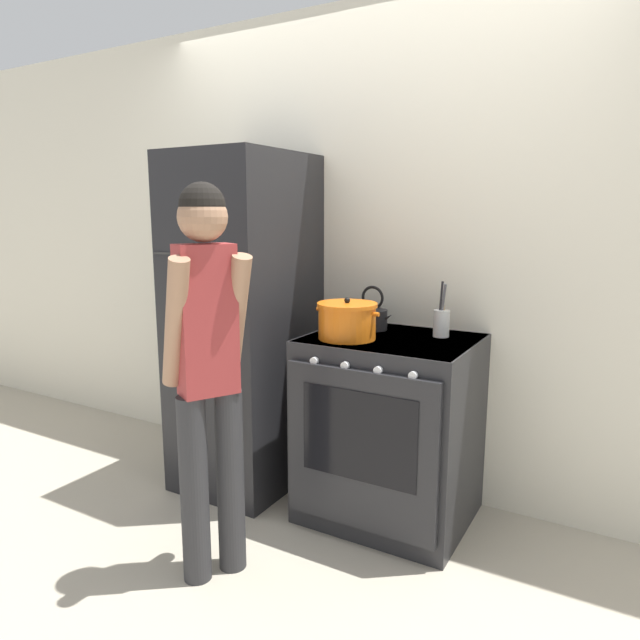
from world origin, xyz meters
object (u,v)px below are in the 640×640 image
(refrigerator, at_px, (244,324))
(tea_kettle, at_px, (373,316))
(stove_range, at_px, (388,428))
(person, at_px, (208,362))
(utensil_jar, at_px, (441,321))
(dutch_oven_pot, at_px, (347,321))

(refrigerator, distance_m, tea_kettle, 0.71)
(refrigerator, xyz_separation_m, tea_kettle, (0.69, 0.16, 0.08))
(stove_range, distance_m, person, 1.00)
(utensil_jar, height_order, person, person)
(stove_range, relative_size, tea_kettle, 4.07)
(dutch_oven_pot, xyz_separation_m, utensil_jar, (0.37, 0.26, -0.01))
(tea_kettle, relative_size, utensil_jar, 0.84)
(stove_range, relative_size, utensil_jar, 3.43)
(person, bearing_deg, stove_range, -0.83)
(dutch_oven_pot, distance_m, tea_kettle, 0.26)
(refrigerator, bearing_deg, utensil_jar, 8.95)
(tea_kettle, bearing_deg, utensil_jar, 1.10)
(stove_range, height_order, dutch_oven_pot, dutch_oven_pot)
(refrigerator, distance_m, stove_range, 0.95)
(person, bearing_deg, dutch_oven_pot, 7.26)
(dutch_oven_pot, height_order, tea_kettle, tea_kettle)
(refrigerator, relative_size, utensil_jar, 6.77)
(tea_kettle, xyz_separation_m, person, (-0.28, -0.93, -0.06))
(stove_range, bearing_deg, utensil_jar, 39.73)
(tea_kettle, bearing_deg, person, -106.80)
(refrigerator, relative_size, dutch_oven_pot, 5.56)
(stove_range, distance_m, utensil_jar, 0.58)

